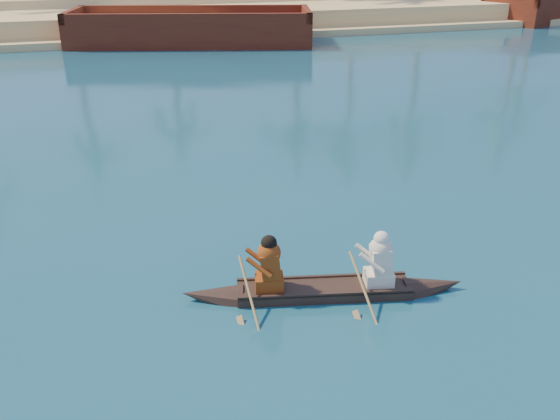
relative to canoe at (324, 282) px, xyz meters
name	(u,v)px	position (x,y,z in m)	size (l,w,h in m)	color
ground	(544,187)	(6.38, 2.80, -0.24)	(160.00, 160.00, 0.00)	navy
shrub_cluster	(229,0)	(6.38, 34.30, 0.96)	(100.00, 6.00, 2.40)	#274017
canoe	(324,282)	(0.00, 0.00, 0.00)	(4.50, 1.56, 1.23)	#2F211A
barge_mid	(191,30)	(2.20, 24.80, 0.47)	(12.76, 7.10, 2.02)	#5B2313
barge_right	(555,8)	(27.21, 28.09, 0.44)	(12.19, 7.97, 1.93)	#5B2313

